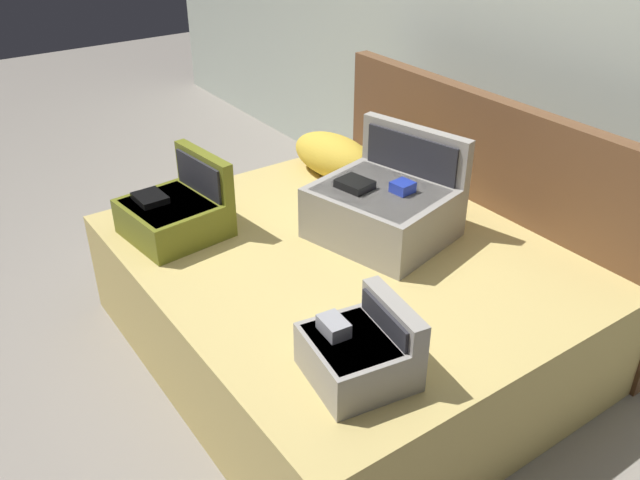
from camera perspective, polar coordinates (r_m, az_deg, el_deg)
The scene contains 8 objects.
ground_plane at distance 2.93m, azimuth -4.60°, elevation -11.74°, with size 12.00×12.00×0.00m, color gray.
back_wall at distance 3.38m, azimuth 20.30°, elevation 17.25°, with size 8.00×0.10×2.60m, color #B7C1B2.
bed at distance 2.95m, azimuth 1.90°, elevation -5.19°, with size 1.89×1.58×0.50m, color tan.
headboard at distance 3.32m, azimuth 13.58°, elevation 3.37°, with size 1.93×0.08×1.01m, color brown.
hard_case_large at distance 2.89m, azimuth 5.47°, elevation 2.89°, with size 0.64×0.61×0.44m.
hard_case_medium at distance 2.97m, azimuth -12.17°, elevation 2.35°, with size 0.42×0.43×0.34m.
hard_case_small at distance 2.14m, azimuth 3.33°, elevation -9.47°, with size 0.36×0.35×0.25m.
pillow_near_headboard at distance 3.46m, azimuth 1.17°, elevation 7.17°, with size 0.51×0.26×0.22m, color gold.
Camera 1 is at (1.91, -1.06, 1.96)m, focal length 37.62 mm.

